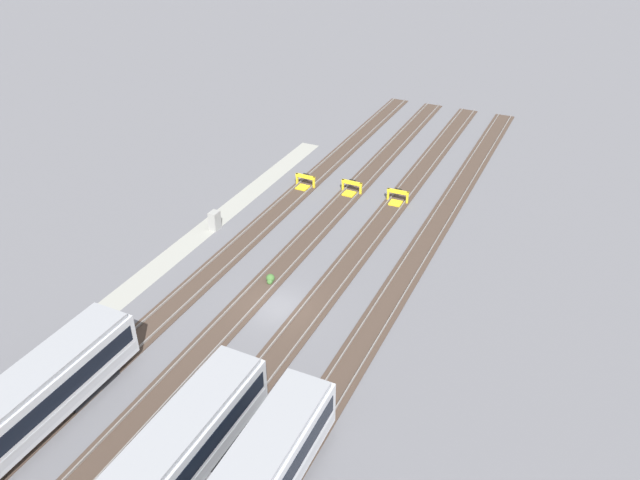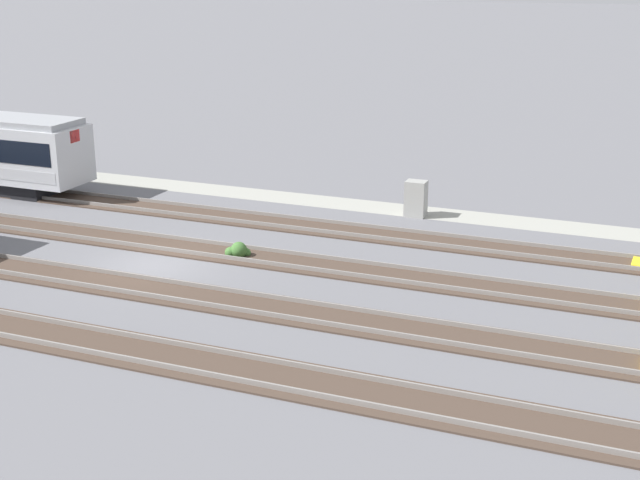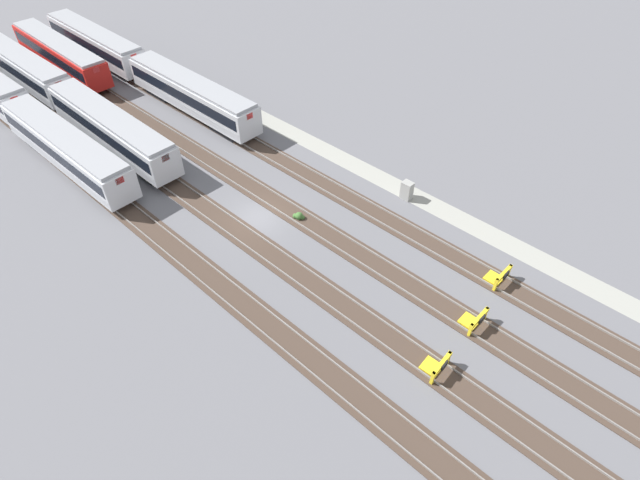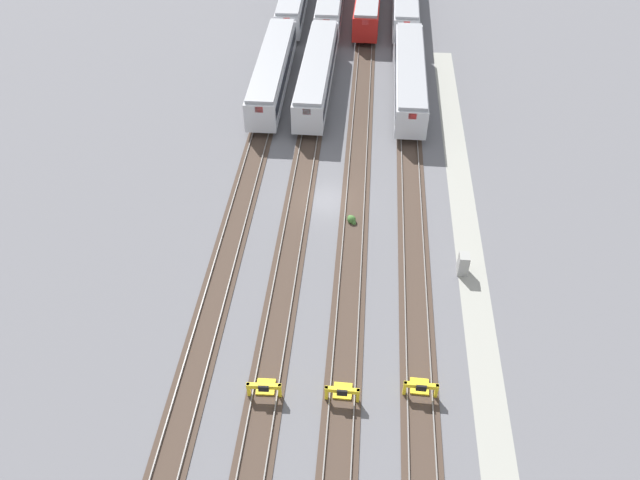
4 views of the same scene
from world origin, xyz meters
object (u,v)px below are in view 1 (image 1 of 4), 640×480
Objects in this scene: bumper_stop_nearest_track at (304,182)px; electrical_cabinet at (215,221)px; bumper_stop_middle_track at (397,198)px; bumper_stop_near_inner_track at (351,188)px; weed_clump at (270,279)px.

bumper_stop_nearest_track is 1.25× the size of electrical_cabinet.
bumper_stop_middle_track is at bearing 131.81° from electrical_cabinet.
bumper_stop_near_inner_track is at bearing -88.79° from bumper_stop_middle_track.
electrical_cabinet is (10.85, -7.76, 0.29)m from bumper_stop_near_inner_track.
weed_clump is (14.90, 4.65, -0.27)m from bumper_stop_nearest_track.
bumper_stop_middle_track is (-0.78, 8.95, 0.00)m from bumper_stop_nearest_track.
bumper_stop_nearest_track is at bearing -162.68° from weed_clump.
bumper_stop_nearest_track is at bearing -85.01° from bumper_stop_middle_track.
bumper_stop_near_inner_track is 4.48m from bumper_stop_middle_track.
bumper_stop_near_inner_track is at bearing 144.45° from electrical_cabinet.
bumper_stop_near_inner_track is (-0.69, 4.47, 0.00)m from bumper_stop_nearest_track.
bumper_stop_near_inner_track and bumper_stop_middle_track have the same top height.
bumper_stop_middle_track is 1.25× the size of electrical_cabinet.
weed_clump is at bearing 0.65° from bumper_stop_near_inner_track.
bumper_stop_near_inner_track is 2.18× the size of weed_clump.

